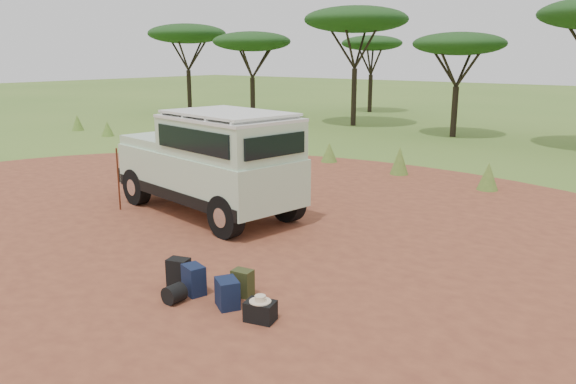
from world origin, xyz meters
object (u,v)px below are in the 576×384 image
Objects in this scene: backpack_navy at (194,280)px; duffel_navy at (227,293)px; hard_case at (260,311)px; backpack_black at (179,272)px; backpack_olive at (243,283)px; safari_vehicle at (211,164)px; walking_staff at (118,180)px.

duffel_navy is (0.76, -0.02, -0.02)m from backpack_navy.
duffel_navy reaches higher than hard_case.
backpack_navy is at bearing -27.76° from backpack_black.
safari_vehicle is at bearing 131.64° from backpack_olive.
backpack_black is at bearing -81.02° from walking_staff.
duffel_navy is at bearing -77.08° from walking_staff.
safari_vehicle reaches higher than duffel_navy.
safari_vehicle is at bearing 110.26° from backpack_black.
backpack_olive is 0.98× the size of duffel_navy.
backpack_black is 1.22m from duffel_navy.
hard_case is (1.92, -0.13, -0.09)m from backpack_black.
backpack_navy is at bearing -156.53° from backpack_olive.
backpack_navy reaches higher than duffel_navy.
backpack_black is at bearing -154.15° from duffel_navy.
safari_vehicle is at bearing 147.80° from backpack_navy.
walking_staff is at bearing 137.10° from backpack_black.
walking_staff is 5.56m from backpack_navy.
safari_vehicle is 12.29× the size of backpack_olive.
hard_case is at bearing 13.84° from backpack_navy.
safari_vehicle is 11.41× the size of backpack_black.
backpack_black reaches higher than duffel_navy.
backpack_black is 1.11× the size of hard_case.
safari_vehicle reaches higher than backpack_olive.
duffel_navy is at bearing -22.33° from backpack_black.
backpack_olive is at bearing 48.79° from backpack_navy.
walking_staff is at bearing 153.23° from backpack_olive.
backpack_navy is at bearing 162.52° from hard_case.
safari_vehicle is 4.52m from backpack_black.
backpack_black is at bearing 160.66° from hard_case.
safari_vehicle reaches higher than backpack_black.
duffel_navy is at bearing 14.76° from backpack_navy.
safari_vehicle is at bearing 126.82° from hard_case.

